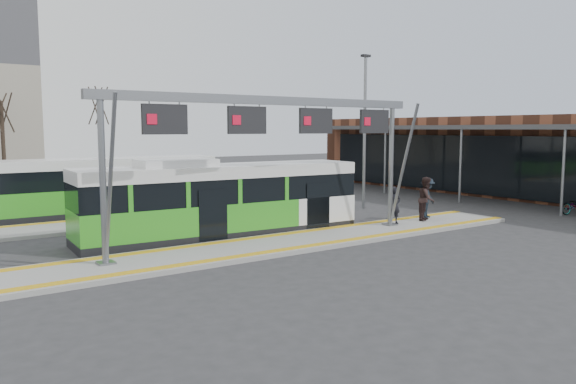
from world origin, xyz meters
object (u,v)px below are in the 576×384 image
Objects in this scene: gantry at (276,126)px; hero_bus at (222,201)px; passenger_a at (394,205)px; passenger_b at (426,199)px; passenger_c at (427,198)px.

hero_bus is (-0.81, 2.61, -2.89)m from gantry.
passenger_b is at bearing 4.23° from passenger_a.
gantry is 8.68m from passenger_b.
passenger_c is (0.63, 0.49, -0.05)m from passenger_b.
passenger_b reaches higher than passenger_c.
gantry is 7.08× the size of passenger_c.
hero_bus is 5.86× the size of passenger_b.
passenger_c is at bearing 3.42° from gantry.
passenger_a is at bearing -15.74° from hero_bus.
passenger_c is (9.52, -2.09, -0.35)m from hero_bus.
hero_bus is at bearing 107.26° from gantry.
passenger_b is 1.05× the size of passenger_c.
passenger_a is 0.83× the size of passenger_b.
hero_bus is at bearing 149.18° from passenger_c.
hero_bus reaches higher than passenger_a.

